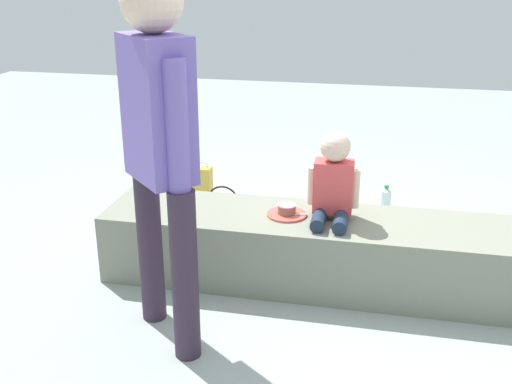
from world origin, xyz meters
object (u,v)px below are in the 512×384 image
at_px(child_seated, 333,182).
at_px(gift_bag, 196,182).
at_px(adult_standing, 159,133).
at_px(cake_plate, 287,212).
at_px(water_bottle_near_gift, 386,199).
at_px(water_bottle_far_side, 352,225).
at_px(handbag_black_leather, 223,213).

bearing_deg(child_seated, gift_bag, 135.71).
distance_m(adult_standing, cake_plate, 1.01).
height_order(adult_standing, gift_bag, adult_standing).
xyz_separation_m(water_bottle_near_gift, water_bottle_far_side, (-0.20, -0.58, 0.02)).
relative_size(cake_plate, water_bottle_far_side, 0.98).
bearing_deg(water_bottle_near_gift, handbag_black_leather, -152.59).
bearing_deg(gift_bag, water_bottle_near_gift, 3.03).
distance_m(cake_plate, water_bottle_far_side, 0.75).
distance_m(cake_plate, handbag_black_leather, 0.87).
bearing_deg(water_bottle_near_gift, adult_standing, -118.29).
bearing_deg(cake_plate, water_bottle_near_gift, 65.28).
bearing_deg(handbag_black_leather, water_bottle_far_side, -1.50).
bearing_deg(gift_bag, child_seated, -44.29).
xyz_separation_m(gift_bag, water_bottle_near_gift, (1.42, 0.08, -0.04)).
distance_m(child_seated, water_bottle_far_side, 0.78).
xyz_separation_m(child_seated, adult_standing, (-0.70, -0.68, 0.41)).
bearing_deg(adult_standing, water_bottle_far_side, 58.07).
relative_size(child_seated, gift_bag, 1.62).
height_order(gift_bag, water_bottle_far_side, gift_bag).
bearing_deg(water_bottle_near_gift, gift_bag, -176.97).
bearing_deg(handbag_black_leather, cake_plate, -49.15).
height_order(child_seated, handbag_black_leather, child_seated).
xyz_separation_m(gift_bag, handbag_black_leather, (0.34, -0.48, -0.03)).
relative_size(cake_plate, gift_bag, 0.75).
relative_size(child_seated, cake_plate, 2.16).
relative_size(water_bottle_near_gift, water_bottle_far_side, 0.82).
distance_m(water_bottle_near_gift, water_bottle_far_side, 0.62).
height_order(adult_standing, handbag_black_leather, adult_standing).
bearing_deg(adult_standing, cake_plate, 56.00).
xyz_separation_m(child_seated, water_bottle_near_gift, (0.29, 1.17, -0.52)).
xyz_separation_m(adult_standing, cake_plate, (0.45, 0.67, -0.60)).
height_order(gift_bag, handbag_black_leather, handbag_black_leather).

